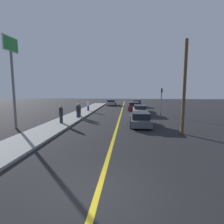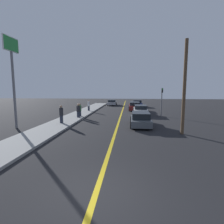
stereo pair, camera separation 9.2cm
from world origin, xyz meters
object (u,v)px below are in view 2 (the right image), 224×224
Objects in this scene: car_ahead_center at (140,110)px; traffic_light at (162,99)px; car_near_right_lane at (141,119)px; car_oncoming_far at (112,103)px; pedestrian_near_curb at (61,114)px; roadside_sign at (12,62)px; pedestrian_mid_group at (78,111)px; car_far_distant at (134,106)px; car_parked_left_lot at (137,103)px; utility_pole at (184,88)px; pedestrian_by_sign at (89,105)px; pedestrian_far_standing at (80,110)px.

car_ahead_center is 3.20m from traffic_light.
car_near_right_lane reaches higher than car_oncoming_far.
pedestrian_near_curb is 0.22× the size of roadside_sign.
pedestrian_mid_group is 0.21× the size of roadside_sign.
car_far_distant is 9.82m from car_oncoming_far.
car_ahead_center is at bearing 87.04° from car_near_right_lane.
roadside_sign reaches higher than car_parked_left_lot.
roadside_sign is 13.86m from utility_pole.
car_far_distant is at bearing 101.40° from utility_pole.
pedestrian_near_curb is 1.05× the size of pedestrian_by_sign.
car_oncoming_far is 0.56× the size of roadside_sign.
car_ahead_center is at bearing -71.42° from car_oncoming_far.
car_ahead_center is 2.88× the size of pedestrian_mid_group.
car_oncoming_far is at bearing 77.89° from pedestrian_by_sign.
traffic_light reaches higher than car_oncoming_far.
pedestrian_far_standing reaches higher than car_near_right_lane.
pedestrian_mid_group reaches higher than car_parked_left_lot.
car_oncoming_far is (-5.21, 2.46, -0.06)m from car_parked_left_lot.
traffic_light is at bearing 89.59° from utility_pole.
pedestrian_by_sign is 10.84m from traffic_light.
pedestrian_by_sign reaches higher than car_ahead_center.
utility_pole is (2.47, -10.16, 2.81)m from car_ahead_center.
car_ahead_center is 1.30× the size of traffic_light.
pedestrian_by_sign is (-0.22, 5.62, 0.04)m from pedestrian_far_standing.
car_near_right_lane is 12.22m from pedestrian_by_sign.
car_far_distant is at bearing 50.85° from pedestrian_far_standing.
car_near_right_lane is 2.71× the size of pedestrian_mid_group.
car_near_right_lane is 2.65× the size of pedestrian_by_sign.
roadside_sign is at bearing 177.00° from utility_pole.
pedestrian_near_curb is at bearing -120.28° from car_far_distant.
pedestrian_far_standing reaches higher than car_oncoming_far.
pedestrian_mid_group is at bearing -87.41° from pedestrian_by_sign.
pedestrian_far_standing is 10.19m from traffic_light.
pedestrian_near_curb reaches higher than car_ahead_center.
roadside_sign is 1.10× the size of utility_pole.
car_near_right_lane is at bearing -115.55° from traffic_light.
car_oncoming_far is 17.17m from pedestrian_far_standing.
car_far_distant is 1.11× the size of car_oncoming_far.
car_parked_left_lot is at bearing -27.03° from car_oncoming_far.
car_oncoming_far is at bearing 75.46° from roadside_sign.
car_oncoming_far is 11.67m from pedestrian_by_sign.
traffic_light is (2.99, 6.25, 1.57)m from car_near_right_lane.
roadside_sign is (-10.58, -14.62, 4.91)m from car_far_distant.
pedestrian_by_sign is 16.35m from utility_pole.
car_near_right_lane is 1.23× the size of traffic_light.
pedestrian_by_sign is at bearing -132.08° from car_parked_left_lot.
pedestrian_near_curb is 3.60m from pedestrian_mid_group.
car_parked_left_lot is 11.78m from pedestrian_by_sign.
pedestrian_near_curb reaches higher than car_far_distant.
car_ahead_center is 11.43m from car_parked_left_lot.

